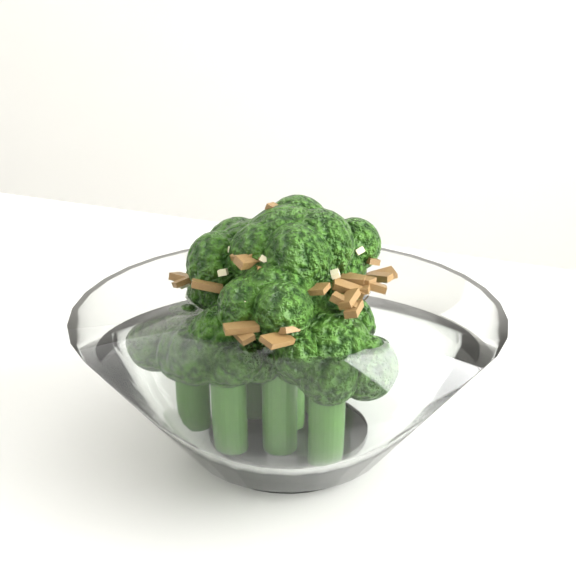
# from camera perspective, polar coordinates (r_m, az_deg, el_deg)

# --- Properties ---
(table) EXTENTS (1.36, 1.08, 0.75)m
(table) POSITION_cam_1_polar(r_m,az_deg,el_deg) (0.54, -16.58, -14.96)
(table) COLOR white
(table) RESTS_ON ground
(broccoli_dish) EXTENTS (0.23, 0.23, 0.14)m
(broccoli_dish) POSITION_cam_1_polar(r_m,az_deg,el_deg) (0.43, -0.25, -5.01)
(broccoli_dish) COLOR white
(broccoli_dish) RESTS_ON table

